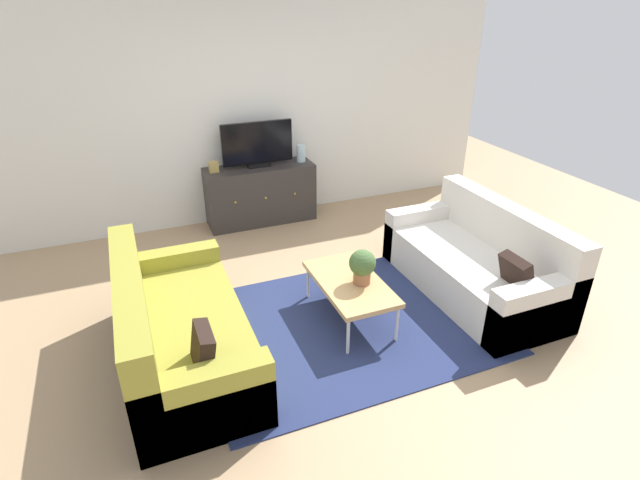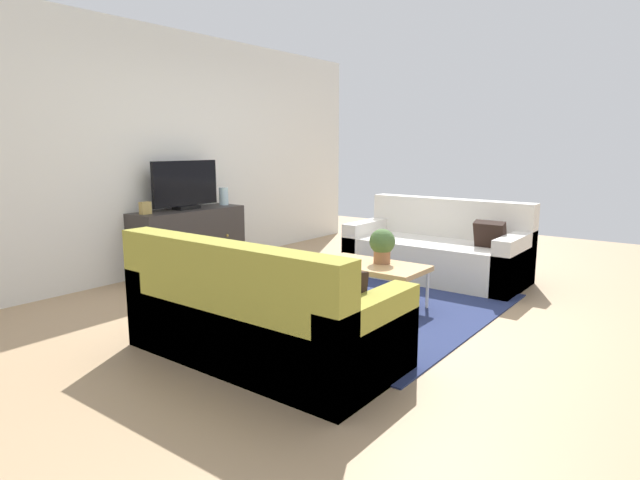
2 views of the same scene
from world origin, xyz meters
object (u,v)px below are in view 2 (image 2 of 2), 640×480
coffee_table (371,267)px  potted_plant (382,244)px  tv_console (189,241)px  mantel_clock (145,208)px  glass_vase (224,196)px  couch_right_side (439,252)px  flat_screen_tv (185,185)px  couch_left_side (256,321)px

coffee_table → potted_plant: potted_plant is taller
tv_console → mantel_clock: mantel_clock is taller
tv_console → glass_vase: size_ratio=6.35×
coffee_table → mantel_clock: mantel_clock is taller
coffee_table → couch_right_side: bearing=-1.4°
coffee_table → flat_screen_tv: flat_screen_tv is taller
potted_plant → mantel_clock: bearing=107.5°
mantel_clock → tv_console: bearing=-0.0°
mantel_clock → coffee_table: bearing=-73.8°
coffee_table → potted_plant: size_ratio=3.12×
glass_vase → flat_screen_tv: bearing=177.9°
flat_screen_tv → glass_vase: bearing=-2.1°
couch_left_side → potted_plant: couch_left_side is taller
couch_right_side → flat_screen_tv: bearing=122.1°
tv_console → couch_left_side: bearing=-120.2°
tv_console → mantel_clock: size_ratio=10.27×
couch_left_side → glass_vase: 3.11m
couch_right_side → coffee_table: bearing=178.6°
couch_left_side → tv_console: size_ratio=1.39×
couch_left_side → tv_console: couch_left_side is taller
couch_right_side → potted_plant: size_ratio=5.98×
potted_plant → tv_console: size_ratio=0.23×
glass_vase → mantel_clock: bearing=180.0°
coffee_table → tv_console: 2.34m
couch_right_side → potted_plant: couch_right_side is taller
potted_plant → glass_vase: (0.34, 2.40, 0.27)m
couch_left_side → mantel_clock: mantel_clock is taller
coffee_table → couch_left_side: bearing=-178.7°
glass_vase → couch_right_side: bearing=-68.1°
potted_plant → glass_vase: bearing=82.0°
couch_right_side → mantel_clock: size_ratio=14.31×
coffee_table → mantel_clock: 2.47m
flat_screen_tv → mantel_clock: size_ratio=6.65×
couch_left_side → couch_right_side: 2.88m
couch_right_side → mantel_clock: 3.18m
couch_left_side → tv_console: (1.38, 2.37, 0.08)m
glass_vase → mantel_clock: (-1.09, 0.00, -0.04)m
potted_plant → flat_screen_tv: bearing=95.0°
mantel_clock → flat_screen_tv: bearing=2.1°
potted_plant → glass_vase: glass_vase is taller
flat_screen_tv → glass_vase: (0.55, -0.02, -0.16)m
potted_plant → glass_vase: 2.44m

